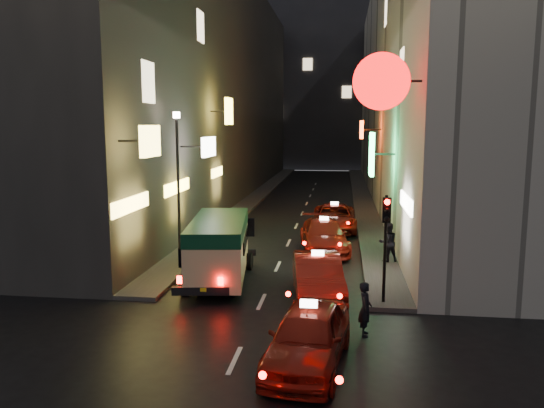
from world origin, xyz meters
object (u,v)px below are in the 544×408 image
at_px(taxi_near, 308,331).
at_px(lamp_post, 178,176).
at_px(minibus, 219,242).
at_px(traffic_light, 386,226).
at_px(pedestrian_crossing, 365,305).

bearing_deg(taxi_near, lamp_post, 123.89).
relative_size(minibus, traffic_light, 1.65).
height_order(minibus, taxi_near, minibus).
relative_size(minibus, taxi_near, 1.02).
bearing_deg(pedestrian_crossing, lamp_post, 47.13).
height_order(taxi_near, traffic_light, traffic_light).
relative_size(pedestrian_crossing, lamp_post, 0.28).
relative_size(traffic_light, lamp_post, 0.56).
xyz_separation_m(taxi_near, traffic_light, (2.15, 4.47, 1.82)).
relative_size(taxi_near, pedestrian_crossing, 3.24).
bearing_deg(minibus, traffic_light, -19.90).
relative_size(taxi_near, lamp_post, 0.91).
bearing_deg(minibus, taxi_near, -60.35).
relative_size(minibus, lamp_post, 0.93).
distance_m(minibus, taxi_near, 7.64).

